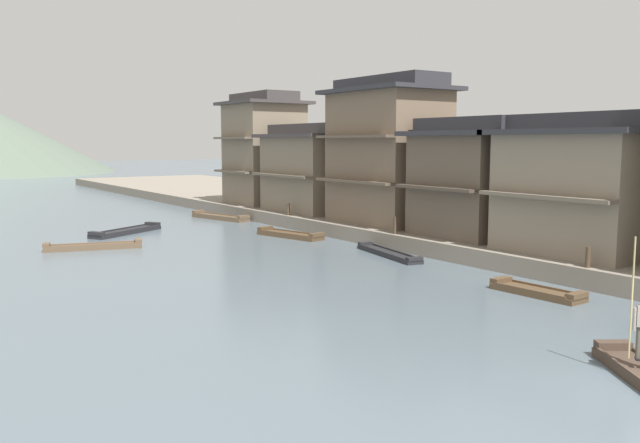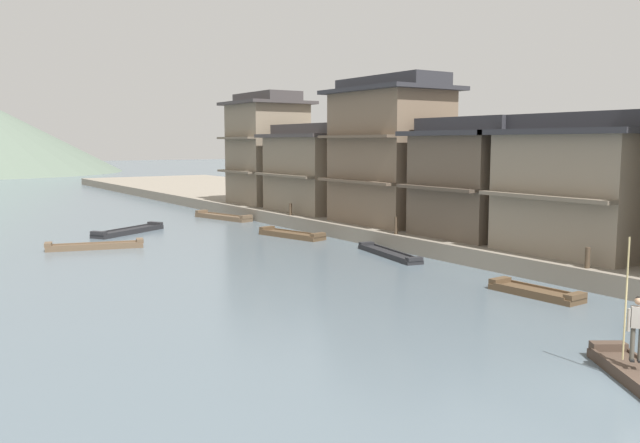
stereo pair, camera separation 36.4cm
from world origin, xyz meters
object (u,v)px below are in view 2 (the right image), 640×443
(house_waterfront_far, at_px, (315,169))
(mooring_post_dock_far, at_px, (291,209))
(boat_moored_second, at_px, (535,292))
(boat_moored_far, at_px, (223,217))
(house_waterfront_tall, at_px, (471,178))
(house_waterfront_second, at_px, (588,185))
(boat_midriver_upstream, at_px, (292,235))
(mooring_post_dock_near, at_px, (587,258))
(boat_midriver_drifting, at_px, (129,231))
(boatman_person, at_px, (637,320))
(house_waterfront_narrow, at_px, (389,152))
(boat_moored_third, at_px, (95,246))
(boat_moored_nearest, at_px, (389,254))
(house_waterfront_end, at_px, (267,149))
(mooring_post_dock_mid, at_px, (396,225))

(house_waterfront_far, height_order, mooring_post_dock_far, house_waterfront_far)
(boat_moored_second, distance_m, boat_moored_far, 29.09)
(boat_moored_far, relative_size, house_waterfront_tall, 0.93)
(house_waterfront_second, bearing_deg, boat_midriver_upstream, 109.30)
(house_waterfront_far, xyz_separation_m, mooring_post_dock_near, (-2.87, -23.91, -2.59))
(boat_midriver_drifting, height_order, mooring_post_dock_far, mooring_post_dock_far)
(boatman_person, relative_size, boat_moored_far, 0.53)
(boatman_person, height_order, house_waterfront_narrow, house_waterfront_narrow)
(boatman_person, bearing_deg, house_waterfront_far, 70.93)
(boat_moored_third, distance_m, boat_midriver_drifting, 6.14)
(boat_moored_far, relative_size, house_waterfront_second, 0.78)
(boat_moored_far, xyz_separation_m, boat_midriver_drifting, (-8.28, -3.77, -0.02))
(house_waterfront_second, bearing_deg, house_waterfront_far, 91.30)
(house_waterfront_far, bearing_deg, boat_moored_second, -103.00)
(boatman_person, bearing_deg, boat_moored_nearest, 70.09)
(boat_moored_third, xyz_separation_m, boat_midriver_upstream, (11.10, -2.02, -0.00))
(house_waterfront_far, bearing_deg, boat_midriver_upstream, -133.92)
(boatman_person, height_order, boat_midriver_upstream, boatman_person)
(boat_moored_second, xyz_separation_m, house_waterfront_narrow, (5.42, 15.27, 5.00))
(boatman_person, xyz_separation_m, boat_moored_second, (5.13, 7.02, -1.30))
(house_waterfront_second, height_order, house_waterfront_narrow, house_waterfront_narrow)
(boat_moored_nearest, bearing_deg, boat_moored_far, 90.31)
(house_waterfront_end, xyz_separation_m, mooring_post_dock_near, (-3.02, -31.14, -3.90))
(boat_midriver_upstream, relative_size, mooring_post_dock_far, 6.13)
(boat_moored_nearest, xyz_separation_m, boat_moored_far, (-0.11, 19.29, 0.04))
(house_waterfront_tall, distance_m, house_waterfront_far, 15.10)
(boat_moored_nearest, height_order, mooring_post_dock_near, mooring_post_dock_near)
(house_waterfront_tall, relative_size, house_waterfront_end, 0.70)
(boat_midriver_upstream, xyz_separation_m, mooring_post_dock_near, (2.29, -18.55, 1.10))
(boat_midriver_drifting, height_order, house_waterfront_end, house_waterfront_end)
(house_waterfront_tall, xyz_separation_m, house_waterfront_far, (0.18, 15.09, -0.02))
(house_waterfront_tall, height_order, mooring_post_dock_mid, house_waterfront_tall)
(boat_moored_far, distance_m, boat_midriver_upstream, 10.91)
(house_waterfront_end, relative_size, mooring_post_dock_mid, 9.32)
(mooring_post_dock_far, bearing_deg, boatman_person, -104.79)
(boat_moored_nearest, xyz_separation_m, house_waterfront_second, (4.97, -7.74, 3.72))
(house_waterfront_tall, relative_size, mooring_post_dock_near, 7.46)
(boat_moored_far, relative_size, mooring_post_dock_far, 7.18)
(boat_moored_nearest, xyz_separation_m, house_waterfront_end, (4.62, 20.99, 5.03))
(boat_moored_third, distance_m, boat_midriver_upstream, 11.29)
(house_waterfront_second, bearing_deg, mooring_post_dock_mid, 110.28)
(boat_midriver_upstream, height_order, house_waterfront_end, house_waterfront_end)
(boat_midriver_drifting, bearing_deg, house_waterfront_end, 22.80)
(house_waterfront_second, height_order, mooring_post_dock_far, house_waterfront_second)
(boat_midriver_upstream, bearing_deg, house_waterfront_tall, -62.88)
(boat_moored_far, height_order, house_waterfront_narrow, house_waterfront_narrow)
(house_waterfront_end, bearing_deg, mooring_post_dock_far, -109.22)
(boat_moored_far, relative_size, mooring_post_dock_mid, 6.07)
(house_waterfront_far, bearing_deg, house_waterfront_second, -88.70)
(boat_midriver_upstream, bearing_deg, boat_midriver_drifting, 137.19)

